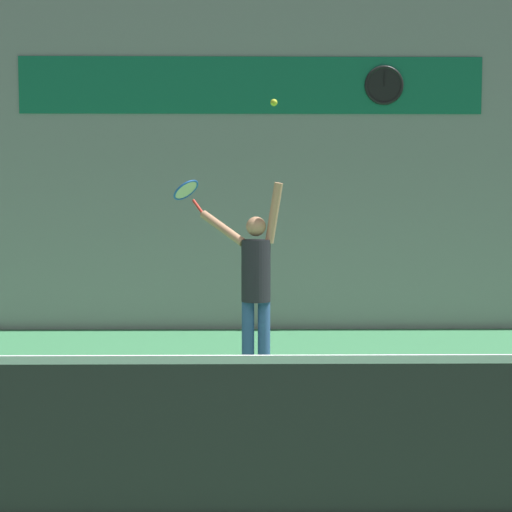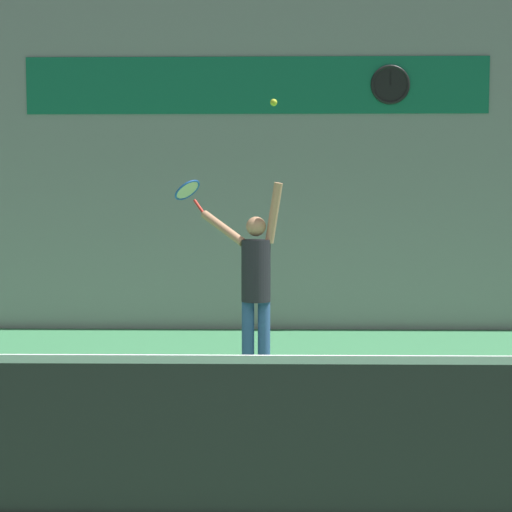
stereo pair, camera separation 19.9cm
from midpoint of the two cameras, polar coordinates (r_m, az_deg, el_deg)
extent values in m
plane|color=#387A4C|center=(5.42, -1.23, -15.59)|extent=(18.00, 18.00, 0.00)
cube|color=gray|center=(10.44, -0.95, 7.82)|extent=(18.00, 0.10, 5.00)
cube|color=#146B4C|center=(10.50, -0.96, 13.50)|extent=(6.64, 0.02, 0.81)
cylinder|color=black|center=(10.64, 9.67, 13.32)|extent=(0.51, 0.02, 0.51)
torus|color=black|center=(10.64, 9.67, 13.32)|extent=(0.56, 0.05, 0.56)
cube|color=black|center=(10.64, 9.69, 13.80)|extent=(0.02, 0.01, 0.20)
cube|color=#2D2D2D|center=(4.31, -1.38, -14.46)|extent=(7.45, 0.01, 0.91)
cube|color=white|center=(4.18, -1.39, -8.27)|extent=(7.45, 0.02, 0.05)
cylinder|color=#2D4C7F|center=(7.50, -1.41, -6.76)|extent=(0.13, 0.13, 0.82)
cylinder|color=#2D4C7F|center=(7.50, -0.12, -6.76)|extent=(0.13, 0.13, 0.82)
cylinder|color=black|center=(7.40, -0.77, -1.18)|extent=(0.30, 0.30, 0.64)
sphere|color=tan|center=(7.37, -0.77, 2.38)|extent=(0.20, 0.20, 0.20)
cylinder|color=tan|center=(7.33, 0.67, 3.46)|extent=(0.22, 0.20, 0.63)
cylinder|color=tan|center=(7.55, -3.44, 2.25)|extent=(0.52, 0.45, 0.37)
cylinder|color=red|center=(7.78, -5.38, 3.92)|extent=(0.15, 0.12, 0.17)
torus|color=#1E51A5|center=(7.89, -6.35, 5.27)|extent=(0.38, 0.40, 0.23)
cylinder|color=beige|center=(7.89, -6.35, 5.27)|extent=(0.32, 0.34, 0.19)
sphere|color=#CCDB2D|center=(7.36, 0.65, 12.18)|extent=(0.07, 0.07, 0.07)
camera|label=1|loc=(0.10, -90.77, -0.06)|focal=50.00mm
camera|label=2|loc=(0.10, 89.23, 0.06)|focal=50.00mm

